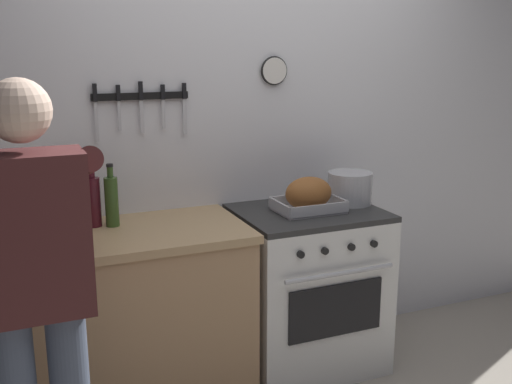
% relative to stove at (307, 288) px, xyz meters
% --- Properties ---
extents(wall_back, '(6.00, 0.13, 2.60)m').
position_rel_stove_xyz_m(wall_back, '(-0.22, 0.36, 0.85)').
color(wall_back, silver).
rests_on(wall_back, ground).
extents(counter_block, '(2.03, 0.65, 0.90)m').
position_rel_stove_xyz_m(counter_block, '(-1.43, 0.00, 0.01)').
color(counter_block, tan).
rests_on(counter_block, ground).
extents(stove, '(0.76, 0.67, 0.90)m').
position_rel_stove_xyz_m(stove, '(0.00, 0.00, 0.00)').
color(stove, white).
rests_on(stove, ground).
extents(person_cook, '(0.51, 0.63, 1.66)m').
position_rel_stove_xyz_m(person_cook, '(-1.43, -0.68, 0.50)').
color(person_cook, '#4C566B').
rests_on(person_cook, ground).
extents(roasting_pan, '(0.35, 0.26, 0.19)m').
position_rel_stove_xyz_m(roasting_pan, '(-0.01, -0.02, 0.54)').
color(roasting_pan, '#B7B7BC').
rests_on(roasting_pan, stove).
extents(stock_pot, '(0.25, 0.25, 0.18)m').
position_rel_stove_xyz_m(stock_pot, '(0.28, 0.04, 0.54)').
color(stock_pot, '#B7B7BC').
rests_on(stock_pot, stove).
extents(cutting_board, '(0.36, 0.24, 0.02)m').
position_rel_stove_xyz_m(cutting_board, '(-1.40, -0.11, 0.46)').
color(cutting_board, tan).
rests_on(cutting_board, counter_block).
extents(bottle_wine_red, '(0.08, 0.08, 0.31)m').
position_rel_stove_xyz_m(bottle_wine_red, '(-1.10, 0.15, 0.58)').
color(bottle_wine_red, '#47141E').
rests_on(bottle_wine_red, counter_block).
extents(bottle_vinegar, '(0.06, 0.06, 0.26)m').
position_rel_stove_xyz_m(bottle_vinegar, '(-1.41, 0.14, 0.56)').
color(bottle_vinegar, '#997F4C').
rests_on(bottle_vinegar, counter_block).
extents(bottle_olive_oil, '(0.07, 0.07, 0.31)m').
position_rel_stove_xyz_m(bottle_olive_oil, '(-1.02, 0.12, 0.58)').
color(bottle_olive_oil, '#385623').
rests_on(bottle_olive_oil, counter_block).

